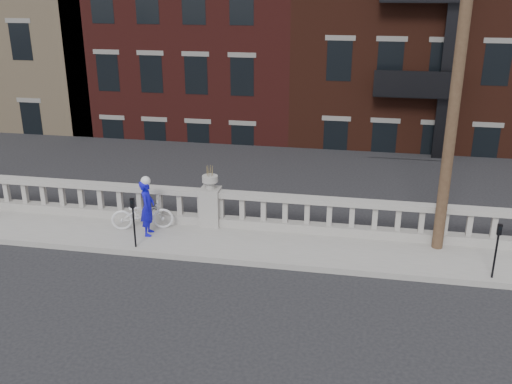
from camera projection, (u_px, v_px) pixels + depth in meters
ground at (166, 300)px, 12.74m from camera, size 120.00×120.00×0.00m
sidewalk at (202, 240)px, 15.48m from camera, size 32.00×2.20×0.15m
balustrade at (211, 208)px, 16.16m from camera, size 28.00×0.34×1.03m
planter_pedestal at (211, 202)px, 16.10m from camera, size 0.55×0.55×1.76m
lower_level at (305, 57)px, 32.98m from camera, size 80.00×44.00×20.80m
utility_pole at (461, 48)px, 13.16m from camera, size 1.60×0.28×10.00m
parking_meter_c at (133, 217)px, 14.66m from camera, size 0.10×0.09×1.36m
parking_meter_d at (497, 245)px, 13.10m from camera, size 0.10×0.09×1.36m
bicycle at (142, 214)px, 15.89m from camera, size 1.82×1.07×0.90m
cyclist at (147, 208)px, 15.44m from camera, size 0.47×0.63×1.57m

